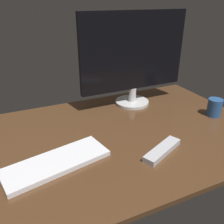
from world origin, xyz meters
TOP-DOWN VIEW (x-y plane):
  - desk at (0.00, 0.00)cm, footprint 140.00×84.00cm
  - monitor at (26.83, 26.26)cm, footprint 58.71×18.58cm
  - keyboard at (-24.18, -10.69)cm, footprint 39.58×21.13cm
  - tv_remote at (14.49, -20.36)cm, footprint 20.11×12.53cm
  - coffee_mug at (56.90, -4.22)cm, footprint 7.09×7.09cm

SIDE VIEW (x-z plane):
  - desk at x=0.00cm, z-range 0.00..2.00cm
  - keyboard at x=-24.18cm, z-range 2.00..3.82cm
  - tv_remote at x=14.49cm, z-range 2.00..4.28cm
  - coffee_mug at x=56.90cm, z-range 2.00..10.85cm
  - monitor at x=26.83cm, z-range 4.34..53.10cm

